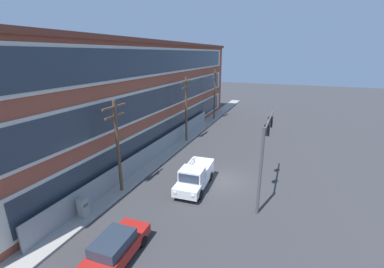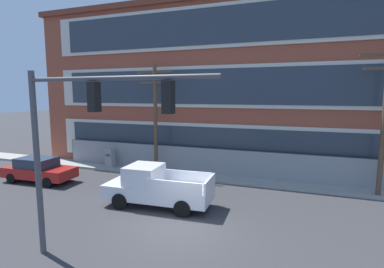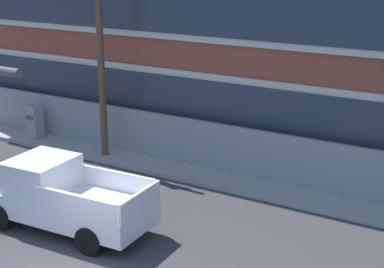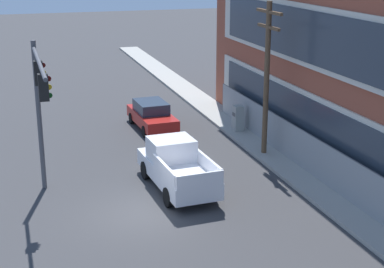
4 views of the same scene
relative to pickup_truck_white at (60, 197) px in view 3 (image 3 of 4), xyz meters
The scene contains 5 objects.
sidewalk_building_side 6.17m from the pickup_truck_white, 68.85° to the left, with size 80.00×1.88×0.16m, color #9E9B93.
chain_link_fence 7.85m from the pickup_truck_white, 51.11° to the left, with size 31.22×0.06×1.95m.
pickup_truck_white is the anchor object (origin of this frame).
utility_pole_near_corner 6.81m from the pickup_truck_white, 116.93° to the left, with size 2.63×0.26×7.55m.
electrical_cabinet 8.63m from the pickup_truck_white, 140.34° to the left, with size 0.58×0.54×1.56m.
Camera 3 is at (9.22, -9.50, 7.80)m, focal length 55.00 mm.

